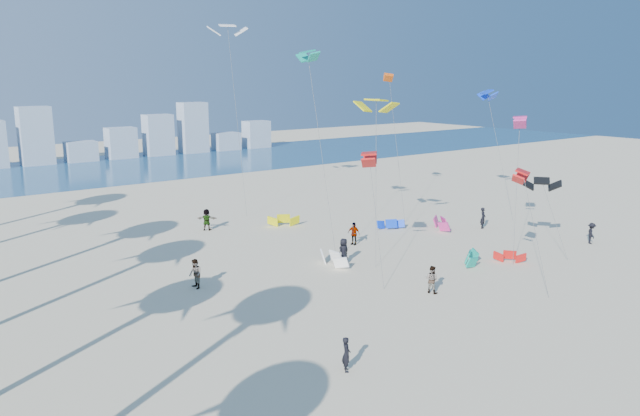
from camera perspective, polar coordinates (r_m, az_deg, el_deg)
ground at (r=27.04m, az=16.25°, el=-15.95°), size 220.00×220.00×0.00m
ocean at (r=88.92m, az=-24.07°, el=2.90°), size 220.00×220.00×0.00m
kitesurfer_near at (r=27.27m, az=2.45°, el=-13.37°), size 0.60×0.68×1.56m
kitesurfer_mid at (r=37.01m, az=10.30°, el=-6.52°), size 0.84×0.95×1.65m
kitesurfers_far at (r=45.90m, az=1.74°, el=-2.61°), size 29.60×22.90×1.81m
grounded_kites at (r=47.71m, az=6.76°, el=-2.69°), size 15.14×20.59×0.92m
flying_kites at (r=48.46m, az=6.11°, el=10.64°), size 25.61×34.21×17.79m
distant_skyline at (r=98.04m, az=-26.27°, el=5.28°), size 85.00×3.00×8.40m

